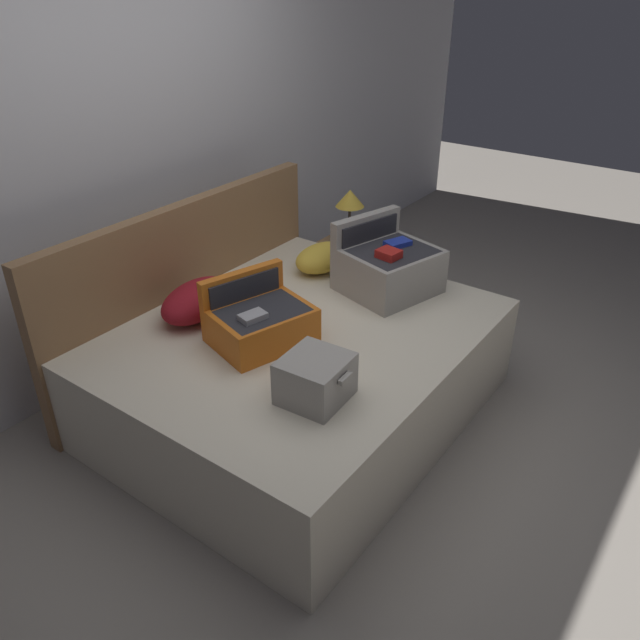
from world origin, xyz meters
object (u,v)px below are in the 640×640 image
at_px(nightstand, 348,272).
at_px(table_lamp, 350,201).
at_px(hard_case_medium, 260,321).
at_px(pillow_center_head, 198,300).
at_px(pillow_near_headboard, 323,258).
at_px(hard_case_large, 388,266).
at_px(bed, 302,372).
at_px(hard_case_small, 315,378).

xyz_separation_m(nightstand, table_lamp, (0.00, 0.00, 0.54)).
bearing_deg(table_lamp, hard_case_medium, -162.99).
bearing_deg(pillow_center_head, table_lamp, 0.26).
bearing_deg(nightstand, pillow_near_headboard, -161.08).
xyz_separation_m(hard_case_large, table_lamp, (0.61, 0.67, 0.08)).
height_order(hard_case_large, nightstand, hard_case_large).
relative_size(hard_case_large, pillow_center_head, 1.21).
bearing_deg(table_lamp, pillow_near_headboard, -161.08).
relative_size(bed, pillow_near_headboard, 4.97).
bearing_deg(bed, hard_case_medium, 154.11).
height_order(bed, pillow_center_head, pillow_center_head).
relative_size(hard_case_large, pillow_near_headboard, 1.50).
xyz_separation_m(pillow_near_headboard, pillow_center_head, (-0.86, 0.20, 0.01)).
bearing_deg(hard_case_large, bed, -175.27).
height_order(hard_case_large, pillow_near_headboard, hard_case_large).
xyz_separation_m(bed, hard_case_medium, (-0.20, 0.10, 0.38)).
height_order(bed, hard_case_large, hard_case_large).
bearing_deg(bed, pillow_near_headboard, 27.32).
distance_m(nightstand, table_lamp, 0.54).
height_order(hard_case_medium, hard_case_small, hard_case_medium).
bearing_deg(pillow_near_headboard, hard_case_medium, -164.35).
xyz_separation_m(bed, table_lamp, (1.27, 0.55, 0.50)).
height_order(hard_case_medium, table_lamp, hard_case_medium).
bearing_deg(nightstand, pillow_center_head, -179.74).
bearing_deg(bed, nightstand, 23.44).
bearing_deg(pillow_near_headboard, bed, -152.68).
bearing_deg(hard_case_small, bed, 39.75).
bearing_deg(hard_case_medium, bed, -9.40).
bearing_deg(nightstand, bed, -156.56).
xyz_separation_m(bed, nightstand, (1.27, 0.55, -0.04)).
distance_m(hard_case_large, nightstand, 1.02).
distance_m(bed, hard_case_large, 0.79).
distance_m(hard_case_large, hard_case_small, 1.12).
height_order(hard_case_medium, nightstand, hard_case_medium).
bearing_deg(nightstand, hard_case_medium, -162.99).
bearing_deg(pillow_center_head, pillow_near_headboard, -13.10).
bearing_deg(hard_case_medium, pillow_near_headboard, 32.14).
xyz_separation_m(bed, hard_case_large, (0.66, -0.12, 0.42)).
bearing_deg(table_lamp, hard_case_small, -150.58).
relative_size(hard_case_large, hard_case_small, 1.95).
height_order(bed, hard_case_medium, hard_case_medium).
xyz_separation_m(hard_case_medium, nightstand, (1.48, 0.45, -0.42)).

